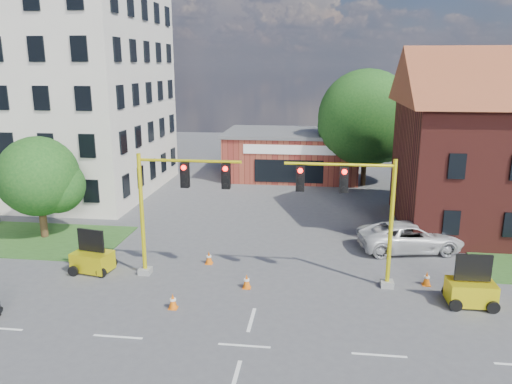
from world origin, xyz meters
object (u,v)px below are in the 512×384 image
signal_mast_west (174,201)px  pickup_white (410,237)px  signal_mast_east (356,207)px  trailer_east (471,290)px  trailer_west (92,259)px

signal_mast_west → pickup_white: bearing=22.8°
signal_mast_east → trailer_east: size_ratio=2.75×
trailer_east → pickup_white: size_ratio=0.38×
signal_mast_east → trailer_west: bearing=-179.7°
signal_mast_west → signal_mast_east: same height
trailer_west → pickup_white: trailer_west is taller
pickup_white → signal_mast_east: bearing=134.5°
signal_mast_west → trailer_east: signal_mast_west is taller
trailer_west → trailer_east: (18.14, -1.36, 0.03)m
trailer_west → trailer_east: 18.20m
signal_mast_west → signal_mast_east: 8.71m
signal_mast_west → pickup_white: 13.64m
trailer_west → trailer_east: size_ratio=0.96×
trailer_east → trailer_west: bearing=174.5°
signal_mast_east → trailer_east: signal_mast_east is taller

